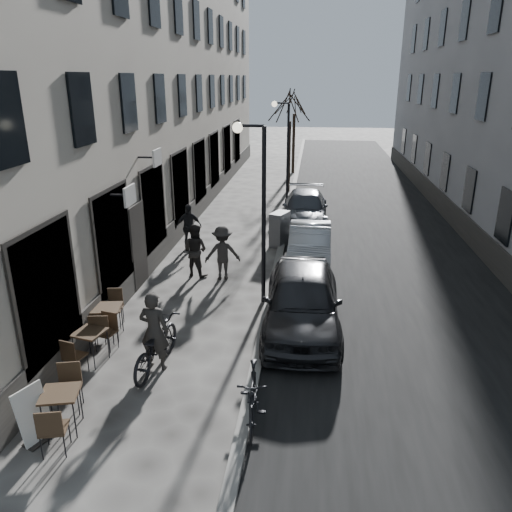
% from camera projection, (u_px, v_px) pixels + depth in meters
% --- Properties ---
extents(ground, '(120.00, 120.00, 0.00)m').
position_uv_depth(ground, '(230.00, 441.00, 9.00)').
color(ground, '#353331').
rests_on(ground, ground).
extents(road, '(7.30, 60.00, 0.00)m').
position_uv_depth(road, '(366.00, 216.00, 23.54)').
color(road, black).
rests_on(road, ground).
extents(kerb, '(0.25, 60.00, 0.12)m').
position_uv_depth(kerb, '(288.00, 213.00, 23.91)').
color(kerb, slate).
rests_on(kerb, ground).
extents(building_left, '(4.00, 35.00, 16.00)m').
position_uv_depth(building_left, '(155.00, 34.00, 22.36)').
color(building_left, '#A6998B').
rests_on(building_left, ground).
extents(streetlamp_near, '(0.90, 0.28, 5.09)m').
position_uv_depth(streetlamp_near, '(258.00, 195.00, 13.56)').
color(streetlamp_near, black).
rests_on(streetlamp_near, ground).
extents(streetlamp_far, '(0.90, 0.28, 5.09)m').
position_uv_depth(streetlamp_far, '(285.00, 142.00, 24.77)').
color(streetlamp_far, black).
rests_on(streetlamp_far, ground).
extents(tree_near, '(2.40, 2.40, 5.70)m').
position_uv_depth(tree_near, '(290.00, 107.00, 27.06)').
color(tree_near, black).
rests_on(tree_near, ground).
extents(tree_far, '(2.40, 2.40, 5.70)m').
position_uv_depth(tree_far, '(295.00, 102.00, 32.67)').
color(tree_far, black).
rests_on(tree_far, ground).
extents(bistro_set_a, '(0.82, 1.67, 0.95)m').
position_uv_depth(bistro_set_a, '(62.00, 407.00, 9.15)').
color(bistro_set_a, '#332316').
rests_on(bistro_set_a, ground).
extents(bistro_set_b, '(0.78, 1.61, 0.92)m').
position_uv_depth(bistro_set_b, '(91.00, 343.00, 11.36)').
color(bistro_set_b, '#332316').
rests_on(bistro_set_b, ground).
extents(bistro_set_c, '(0.78, 1.72, 0.98)m').
position_uv_depth(bistro_set_c, '(108.00, 319.00, 12.44)').
color(bistro_set_c, '#332316').
rests_on(bistro_set_c, ground).
extents(sign_board, '(0.57, 0.68, 1.05)m').
position_uv_depth(sign_board, '(35.00, 419.00, 8.91)').
color(sign_board, black).
rests_on(sign_board, ground).
extents(utility_cabinet, '(0.79, 1.00, 1.33)m').
position_uv_depth(utility_cabinet, '(280.00, 229.00, 19.23)').
color(utility_cabinet, '#58585A').
rests_on(utility_cabinet, ground).
extents(bicycle, '(1.02, 2.24, 1.13)m').
position_uv_depth(bicycle, '(155.00, 345.00, 11.10)').
color(bicycle, black).
rests_on(bicycle, ground).
extents(cyclist_rider, '(0.73, 0.53, 1.86)m').
position_uv_depth(cyclist_rider, '(154.00, 331.00, 10.98)').
color(cyclist_rider, '#282522').
rests_on(cyclist_rider, ground).
extents(pedestrian_near, '(1.03, 0.93, 1.75)m').
position_uv_depth(pedestrian_near, '(195.00, 250.00, 16.24)').
color(pedestrian_near, black).
rests_on(pedestrian_near, ground).
extents(pedestrian_mid, '(1.26, 0.89, 1.77)m').
position_uv_depth(pedestrian_mid, '(222.00, 253.00, 15.97)').
color(pedestrian_mid, '#2A2724').
rests_on(pedestrian_mid, ground).
extents(pedestrian_far, '(1.10, 0.89, 1.75)m').
position_uv_depth(pedestrian_far, '(188.00, 227.00, 18.73)').
color(pedestrian_far, black).
rests_on(pedestrian_far, ground).
extents(car_near, '(2.04, 4.87, 1.65)m').
position_uv_depth(car_near, '(302.00, 300.00, 12.76)').
color(car_near, black).
rests_on(car_near, ground).
extents(car_mid, '(1.46, 4.10, 1.35)m').
position_uv_depth(car_mid, '(310.00, 244.00, 17.43)').
color(car_mid, '#979BA0').
rests_on(car_mid, ground).
extents(car_far, '(1.97, 4.84, 1.40)m').
position_uv_depth(car_far, '(305.00, 208.00, 22.09)').
color(car_far, '#35383F').
rests_on(car_far, ground).
extents(moped, '(0.67, 1.90, 1.12)m').
position_uv_depth(moped, '(253.00, 396.00, 9.34)').
color(moped, black).
rests_on(moped, ground).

